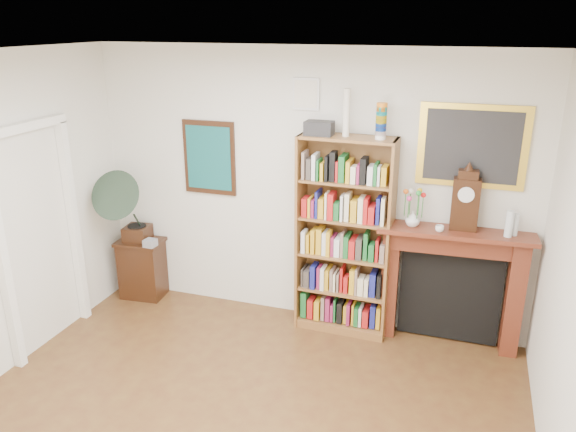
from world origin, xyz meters
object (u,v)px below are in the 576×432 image
Objects in this scene: bookshelf at (345,226)px; flower_vase at (413,219)px; side_cabinet at (143,268)px; fireplace at (451,276)px; teacup at (440,229)px; mantel_clock at (465,201)px; bottle_right at (515,225)px; cd_stack at (150,243)px; bottle_left at (509,224)px; gramophone at (126,202)px.

flower_vase is (0.64, 0.01, 0.15)m from bookshelf.
fireplace reaches higher than side_cabinet.
mantel_clock is at bearing 34.48° from teacup.
bookshelf is 1.61× the size of fireplace.
flower_vase reaches higher than teacup.
mantel_clock is at bearing 178.44° from bottle_right.
cd_stack is (0.20, -0.11, 0.38)m from side_cabinet.
fireplace is 11.92× the size of cd_stack.
flower_vase is at bearing 2.88° from cd_stack.
side_cabinet is at bearing -178.94° from bottle_right.
bottle_left is at bearing 2.13° from cd_stack.
mantel_clock is at bearing -3.64° from gramophone.
gramophone is at bearing -107.85° from side_cabinet.
mantel_clock is at bearing -3.62° from side_cabinet.
bottle_left reaches higher than side_cabinet.
bottle_left is (3.83, 0.16, 0.14)m from gramophone.
mantel_clock is at bearing 5.07° from bookshelf.
mantel_clock is (3.21, 0.20, 0.74)m from cd_stack.
bottle_left is at bearing -4.95° from gramophone.
bookshelf reaches higher than fireplace.
bottle_right is at bearing -3.30° from mantel_clock.
gramophone is at bearing -177.67° from bottle_left.
bottle_left is at bearing -10.90° from mantel_clock.
fireplace reaches higher than cd_stack.
flower_vase is (-0.40, -0.07, 0.56)m from fireplace.
bottle_left is 0.08m from bottle_right.
teacup is at bearing -2.83° from bookshelf.
cd_stack reaches higher than side_cabinet.
gramophone reaches higher than flower_vase.
bottle_right is (3.85, 0.07, 0.95)m from side_cabinet.
bottle_left is (0.59, 0.07, 0.09)m from teacup.
gramophone reaches higher than teacup.
gramophone is 3.00m from flower_vase.
mantel_clock reaches higher than fireplace.
mantel_clock is at bearing 3.51° from cd_stack.
side_cabinet is at bearing -179.69° from bottle_left.
fireplace is 0.56m from teacup.
teacup is at bearing 1.17° from cd_stack.
side_cabinet is (-2.32, -0.02, -0.78)m from bookshelf.
bottle_right is at bearing -3.96° from side_cabinet.
side_cabinet is 1.21× the size of mantel_clock.
flower_vase is at bearing -4.53° from side_cabinet.
teacup is 0.33× the size of bottle_left.
bottle_left is (3.60, 0.13, 0.59)m from cd_stack.
bookshelf is at bearing -178.23° from mantel_clock.
cd_stack is (-2.12, -0.13, -0.40)m from bookshelf.
side_cabinet is 8.68× the size of teacup.
bottle_right reaches higher than fireplace.
bookshelf reaches higher than flower_vase.
bookshelf is 29.37× the size of teacup.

